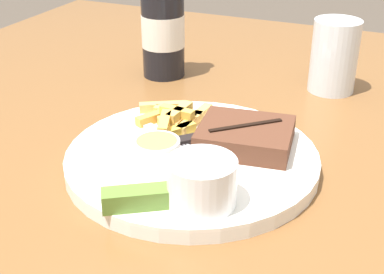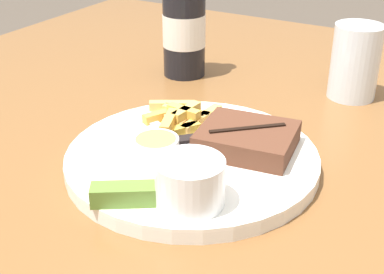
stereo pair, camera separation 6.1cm
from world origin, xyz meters
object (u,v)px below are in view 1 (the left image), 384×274
drinking_glass (334,56)px  steak_portion (245,136)px  dipping_sauce_cup (157,148)px  knife_utensil (209,136)px  beer_bottle (163,28)px  coleslaw_cup (202,179)px  pickle_spear (137,198)px  fork_utensil (152,128)px  dinner_plate (192,159)px

drinking_glass → steak_portion: bearing=-101.9°
dipping_sauce_cup → knife_utensil: dipping_sauce_cup is taller
dipping_sauce_cup → steak_portion: bearing=39.9°
dipping_sauce_cup → beer_bottle: bearing=114.7°
coleslaw_cup → beer_bottle: bearing=121.4°
steak_portion → pickle_spear: steak_portion is taller
fork_utensil → dinner_plate: bearing=0.0°
coleslaw_cup → dipping_sauce_cup: coleslaw_cup is taller
dipping_sauce_cup → dinner_plate: bearing=43.2°
knife_utensil → dinner_plate: bearing=-145.2°
pickle_spear → drinking_glass: size_ratio=0.62×
coleslaw_cup → fork_utensil: size_ratio=0.55×
beer_bottle → drinking_glass: (0.27, 0.04, -0.02)m
knife_utensil → beer_bottle: 0.28m
pickle_spear → fork_utensil: size_ratio=0.55×
dinner_plate → knife_utensil: knife_utensil is taller
dinner_plate → steak_portion: steak_portion is taller
drinking_glass → pickle_spear: bearing=-104.9°
fork_utensil → dipping_sauce_cup: bearing=-32.2°
beer_bottle → fork_utensil: bearing=-67.4°
coleslaw_cup → pickle_spear: 0.07m
coleslaw_cup → pickle_spear: (-0.06, -0.03, -0.02)m
coleslaw_cup → knife_utensil: (-0.04, 0.13, -0.02)m
steak_portion → beer_bottle: (-0.21, 0.22, 0.05)m
coleslaw_cup → drinking_glass: bearing=81.7°
dinner_plate → fork_utensil: 0.08m
dinner_plate → steak_portion: bearing=37.8°
knife_utensil → steak_portion: bearing=-47.0°
fork_utensil → knife_utensil: (0.08, 0.01, 0.00)m
steak_portion → dipping_sauce_cup: (-0.08, -0.07, -0.00)m
steak_portion → fork_utensil: steak_portion is taller
knife_utensil → fork_utensil: bearing=137.0°
dinner_plate → knife_utensil: (0.01, 0.04, 0.01)m
dinner_plate → coleslaw_cup: (0.05, -0.09, 0.04)m
fork_utensil → drinking_glass: (0.18, 0.27, 0.04)m
steak_portion → dipping_sauce_cup: bearing=-140.1°
steak_portion → drinking_glass: bearing=78.1°
fork_utensil → knife_utensil: knife_utensil is taller
dinner_plate → beer_bottle: beer_bottle is taller
knife_utensil → drinking_glass: drinking_glass is taller
dipping_sauce_cup → knife_utensil: bearing=62.1°
fork_utensil → drinking_glass: drinking_glass is taller
coleslaw_cup → knife_utensil: 0.14m
knife_utensil → dipping_sauce_cup: bearing=-165.0°
coleslaw_cup → drinking_glass: 0.39m
steak_portion → knife_utensil: (-0.05, -0.00, -0.01)m
pickle_spear → drinking_glass: drinking_glass is taller
beer_bottle → drinking_glass: size_ratio=2.01×
steak_portion → coleslaw_cup: 0.13m
dipping_sauce_cup → beer_bottle: (-0.13, 0.29, 0.05)m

